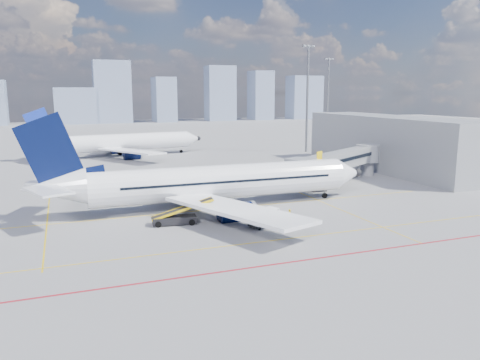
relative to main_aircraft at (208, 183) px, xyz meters
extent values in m
plane|color=gray|center=(1.11, -8.79, -3.22)|extent=(420.00, 420.00, 0.00)
cube|color=#DEB50B|center=(1.11, -0.79, -3.21)|extent=(60.00, 0.18, 0.01)
cube|color=#DEB50B|center=(1.11, -14.79, -3.21)|extent=(80.00, 0.15, 0.01)
cube|color=#DEB50B|center=(15.11, -6.79, -3.21)|extent=(0.15, 28.00, 0.01)
cube|color=#DEB50B|center=(-18.89, -0.79, -3.21)|extent=(0.15, 30.00, 0.01)
cube|color=maroon|center=(1.11, -20.79, -3.21)|extent=(90.00, 0.25, 0.01)
cube|color=gray|center=(23.36, 7.36, 0.68)|extent=(20.84, 13.93, 2.60)
cube|color=black|center=(23.36, 7.36, 0.88)|extent=(20.52, 13.82, 0.55)
cube|color=gray|center=(13.81, 1.71, 0.68)|extent=(4.49, 4.56, 3.00)
cube|color=black|center=(18.11, 4.01, -2.87)|extent=(2.20, 1.00, 0.70)
cylinder|color=slate|center=(18.11, 4.01, -1.52)|extent=(0.56, 0.56, 2.70)
cylinder|color=slate|center=(30.11, 11.21, -1.27)|extent=(0.60, 0.60, 3.90)
cylinder|color=gray|center=(33.11, 13.21, 0.68)|extent=(4.00, 4.00, 3.00)
cylinder|color=gray|center=(33.11, 13.21, -1.27)|extent=(2.40, 2.40, 3.90)
cube|color=#DEB50B|center=(16.61, 1.51, 2.48)|extent=(1.26, 0.82, 1.20)
cube|color=gray|center=(41.11, 17.21, 1.78)|extent=(10.00, 42.00, 10.00)
cube|color=black|center=(36.31, 17.21, 1.78)|extent=(0.25, 40.00, 4.50)
cylinder|color=slate|center=(39.11, 46.21, 9.28)|extent=(0.56, 0.56, 25.00)
cube|color=slate|center=(39.11, 46.21, 21.98)|extent=(3.20, 0.40, 0.50)
cube|color=#BABEC2|center=(37.91, 45.96, 21.98)|extent=(0.60, 0.15, 0.35)
cube|color=#BABEC2|center=(39.11, 45.96, 21.98)|extent=(0.60, 0.15, 0.35)
cube|color=#BABEC2|center=(40.31, 45.96, 21.98)|extent=(0.60, 0.15, 0.35)
cylinder|color=slate|center=(66.11, 81.21, 9.28)|extent=(0.56, 0.56, 25.00)
cube|color=slate|center=(66.11, 81.21, 21.98)|extent=(3.20, 0.40, 0.50)
cube|color=#BABEC2|center=(64.91, 80.96, 21.98)|extent=(0.60, 0.15, 0.35)
cube|color=#BABEC2|center=(66.11, 80.96, 21.98)|extent=(0.60, 0.15, 0.35)
cube|color=#BABEC2|center=(67.31, 80.96, 21.98)|extent=(0.60, 0.15, 0.35)
cube|color=gray|center=(-10.15, 181.21, 5.19)|extent=(18.58, 14.57, 16.81)
cube|color=gray|center=(7.11, 181.21, 11.54)|extent=(17.17, 11.46, 29.50)
cube|color=gray|center=(32.13, 181.21, 7.81)|extent=(10.17, 15.10, 22.06)
cube|color=gray|center=(61.88, 181.21, 10.86)|extent=(14.69, 10.28, 28.16)
cube|color=gray|center=(84.95, 181.21, 9.76)|extent=(10.98, 12.37, 25.95)
cube|color=gray|center=(111.64, 181.21, 8.63)|extent=(18.09, 11.53, 23.69)
cylinder|color=white|center=(1.90, -0.03, 0.08)|extent=(32.73, 4.68, 4.25)
cone|color=white|center=(20.20, -0.27, 0.08)|extent=(3.98, 4.30, 4.25)
sphere|color=black|center=(21.72, -0.29, 0.08)|extent=(1.21, 1.21, 1.20)
cone|color=white|center=(-17.92, 0.24, 0.68)|extent=(7.03, 4.34, 4.25)
cube|color=black|center=(18.78, -0.25, 0.68)|extent=(1.66, 1.66, 0.49)
cube|color=white|center=(0.40, 9.80, -1.08)|extent=(12.68, 18.70, 0.63)
cube|color=white|center=(0.14, -9.81, -1.08)|extent=(12.31, 18.75, 0.63)
cylinder|color=#071036|center=(1.44, 6.30, -2.44)|extent=(3.95, 2.56, 2.51)
cylinder|color=#071036|center=(1.27, -6.33, -2.44)|extent=(3.95, 2.56, 2.51)
cylinder|color=#BABEC2|center=(3.51, 6.27, -2.44)|extent=(0.42, 2.58, 2.57)
cylinder|color=#BABEC2|center=(3.34, -6.36, -2.44)|extent=(0.42, 2.58, 2.57)
cube|color=#071036|center=(-17.92, 0.24, 4.44)|extent=(7.47, 0.45, 9.29)
cube|color=#071036|center=(-15.31, 0.20, 1.83)|extent=(6.15, 0.41, 2.34)
cube|color=white|center=(-18.31, 3.73, 1.07)|extent=(5.37, 6.89, 0.24)
cube|color=white|center=(-18.40, -3.24, 1.07)|extent=(5.26, 6.87, 0.24)
cylinder|color=slate|center=(16.60, -0.22, -2.32)|extent=(0.28, 0.28, 1.80)
cylinder|color=black|center=(16.60, -0.22, -2.84)|extent=(0.76, 0.29, 0.76)
cylinder|color=slate|center=(0.85, 2.82, -2.42)|extent=(0.32, 0.32, 1.60)
cylinder|color=black|center=(0.85, 2.82, -2.72)|extent=(1.01, 0.66, 1.00)
cylinder|color=slate|center=(0.78, -2.84, -2.42)|extent=(0.32, 0.32, 1.60)
cylinder|color=black|center=(0.78, -2.84, -2.72)|extent=(1.01, 0.66, 1.00)
cube|color=black|center=(2.47, 2.07, 0.41)|extent=(26.79, 0.45, 0.28)
cube|color=black|center=(2.42, -2.14, 0.41)|extent=(26.79, 0.45, 0.28)
cylinder|color=white|center=(-3.07, 53.73, 0.08)|extent=(29.67, 7.90, 3.82)
cone|color=white|center=(13.25, 56.03, 0.08)|extent=(4.03, 4.28, 3.82)
sphere|color=black|center=(14.60, 56.22, 0.08)|extent=(1.22, 1.22, 1.08)
cone|color=white|center=(-20.74, 51.23, 0.62)|extent=(6.75, 4.66, 3.82)
cube|color=black|center=(11.98, 55.85, 0.62)|extent=(1.66, 1.66, 0.44)
cube|color=white|center=(-5.76, 62.26, -0.97)|extent=(9.36, 16.96, 0.57)
cube|color=white|center=(-3.29, 44.78, -0.97)|extent=(12.91, 16.43, 0.57)
cylinder|color=#071036|center=(-4.35, 59.29, -2.19)|extent=(3.81, 2.73, 2.26)
cylinder|color=#071036|center=(-2.76, 48.03, -2.19)|extent=(3.81, 2.73, 2.26)
cylinder|color=#BABEC2|center=(-2.50, 59.55, -2.19)|extent=(0.66, 2.34, 2.31)
cylinder|color=#BABEC2|center=(-0.91, 48.29, -2.19)|extent=(0.66, 2.34, 2.31)
cube|color=#162D9C|center=(-20.74, 51.23, 4.01)|extent=(6.70, 1.25, 8.36)
cube|color=#162D9C|center=(-18.41, 51.56, 1.65)|extent=(5.52, 1.06, 2.11)
cube|color=white|center=(-21.57, 54.29, 0.97)|extent=(4.18, 6.04, 0.22)
cube|color=white|center=(-20.69, 48.07, 0.97)|extent=(5.30, 6.23, 0.22)
cylinder|color=black|center=(-4.40, 56.11, -2.72)|extent=(1.08, 0.78, 1.00)
cylinder|color=black|center=(-3.68, 51.07, -2.72)|extent=(1.08, 0.78, 1.00)
cylinder|color=black|center=(10.04, 55.58, -2.84)|extent=(0.79, 0.38, 0.76)
cube|color=white|center=(3.91, -10.27, -2.71)|extent=(2.16, 1.39, 0.73)
cube|color=white|center=(3.55, -10.21, -2.16)|extent=(1.06, 1.18, 0.55)
cube|color=black|center=(3.55, -10.21, -1.98)|extent=(0.97, 1.12, 0.32)
cylinder|color=black|center=(3.11, -10.66, -2.96)|extent=(0.54, 0.28, 0.51)
cylinder|color=black|center=(3.26, -9.66, -2.96)|extent=(0.54, 0.28, 0.51)
cylinder|color=black|center=(4.56, -10.88, -2.96)|extent=(0.54, 0.28, 0.51)
cylinder|color=black|center=(4.71, -9.88, -2.96)|extent=(0.54, 0.28, 0.51)
cube|color=black|center=(3.22, -10.00, -2.91)|extent=(3.78, 2.65, 0.17)
cube|color=white|center=(2.41, -10.31, -2.06)|extent=(1.90, 1.87, 1.49)
cube|color=white|center=(4.03, -9.70, -2.06)|extent=(1.90, 1.87, 1.49)
cylinder|color=black|center=(2.20, -11.10, -3.06)|extent=(0.34, 0.23, 0.31)
cylinder|color=black|center=(1.73, -9.84, -3.06)|extent=(0.34, 0.23, 0.31)
cylinder|color=black|center=(4.72, -10.16, -3.06)|extent=(0.34, 0.23, 0.31)
cylinder|color=black|center=(4.25, -8.90, -3.06)|extent=(0.34, 0.23, 0.31)
cube|color=black|center=(-5.70, -5.71, -2.70)|extent=(4.96, 2.29, 0.80)
cube|color=black|center=(-4.79, -5.82, -1.50)|extent=(6.93, 1.97, 2.10)
cube|color=#DEB50B|center=(-4.72, -5.20, -1.50)|extent=(6.82, 0.93, 2.19)
cube|color=#DEB50B|center=(-4.87, -6.45, -1.50)|extent=(6.82, 0.93, 2.19)
cylinder|color=black|center=(-7.61, -6.28, -2.87)|extent=(0.71, 0.36, 0.68)
cylinder|color=black|center=(-7.41, -4.69, -2.87)|extent=(0.71, 0.36, 0.68)
cylinder|color=black|center=(-3.99, -6.73, -2.87)|extent=(0.71, 0.36, 0.68)
cylinder|color=black|center=(-3.79, -5.14, -2.87)|extent=(0.71, 0.36, 0.68)
imported|color=yellow|center=(6.57, -9.51, -2.45)|extent=(0.58, 0.66, 1.53)
camera|label=1|loc=(-16.61, -54.85, 11.05)|focal=35.00mm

